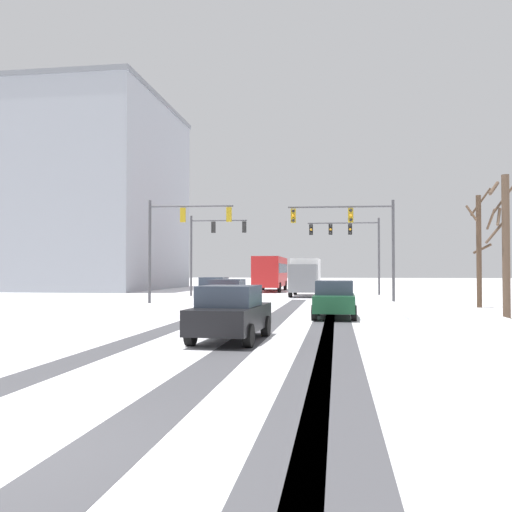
% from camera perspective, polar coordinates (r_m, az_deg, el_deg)
% --- Properties ---
extents(wheel_track_left_lane, '(0.96, 34.95, 0.01)m').
position_cam_1_polar(wheel_track_left_lane, '(22.47, -6.92, -6.74)').
color(wheel_track_left_lane, '#4C4C51').
rests_on(wheel_track_left_lane, ground).
extents(wheel_track_right_lane, '(1.02, 34.95, 0.01)m').
position_cam_1_polar(wheel_track_right_lane, '(21.84, 1.41, -6.90)').
color(wheel_track_right_lane, '#4C4C51').
rests_on(wheel_track_right_lane, ground).
extents(wheel_track_center, '(0.87, 34.95, 0.01)m').
position_cam_1_polar(wheel_track_center, '(21.69, 6.93, -6.93)').
color(wheel_track_center, '#4C4C51').
rests_on(wheel_track_center, ground).
extents(wheel_track_oncoming, '(1.07, 34.95, 0.01)m').
position_cam_1_polar(wheel_track_oncoming, '(21.68, 8.46, -6.92)').
color(wheel_track_oncoming, '#4C4C51').
rests_on(wheel_track_oncoming, ground).
extents(sidewalk_kerb_right, '(4.00, 34.95, 0.12)m').
position_cam_1_polar(sidewalk_kerb_right, '(20.68, 22.19, -6.94)').
color(sidewalk_kerb_right, white).
rests_on(sidewalk_kerb_right, ground).
extents(traffic_signal_far_left, '(4.66, 0.52, 6.50)m').
position_cam_1_polar(traffic_signal_far_left, '(44.78, -4.74, 1.73)').
color(traffic_signal_far_left, '#47474C').
rests_on(traffic_signal_far_left, ground).
extents(traffic_signal_near_left, '(5.41, 0.60, 6.50)m').
position_cam_1_polar(traffic_signal_near_left, '(35.09, -8.01, 2.69)').
color(traffic_signal_near_left, '#47474C').
rests_on(traffic_signal_near_left, ground).
extents(traffic_signal_near_right, '(6.68, 0.70, 6.50)m').
position_cam_1_polar(traffic_signal_near_right, '(35.44, 10.26, 2.75)').
color(traffic_signal_near_right, '#47474C').
rests_on(traffic_signal_near_right, ground).
extents(traffic_signal_far_right, '(6.08, 0.56, 6.50)m').
position_cam_1_polar(traffic_signal_far_right, '(47.45, 9.68, 1.82)').
color(traffic_signal_far_right, '#47474C').
rests_on(traffic_signal_far_right, ground).
extents(car_white_lead, '(1.87, 4.12, 1.62)m').
position_cam_1_polar(car_white_lead, '(35.94, -4.33, -3.48)').
color(car_white_lead, silver).
rests_on(car_white_lead, ground).
extents(car_red_second, '(1.85, 4.11, 1.62)m').
position_cam_1_polar(car_red_second, '(28.10, -2.93, -4.04)').
color(car_red_second, red).
rests_on(car_red_second, ground).
extents(car_dark_green_third, '(1.88, 4.12, 1.62)m').
position_cam_1_polar(car_dark_green_third, '(24.13, 8.10, -4.44)').
color(car_dark_green_third, '#194C2D').
rests_on(car_dark_green_third, ground).
extents(car_black_fourth, '(2.00, 4.18, 1.62)m').
position_cam_1_polar(car_black_fourth, '(16.19, -2.65, -5.90)').
color(car_black_fourth, black).
rests_on(car_black_fourth, ground).
extents(bus_oncoming, '(2.81, 11.04, 3.38)m').
position_cam_1_polar(bus_oncoming, '(55.41, 1.54, -1.58)').
color(bus_oncoming, '#B21E1E').
rests_on(bus_oncoming, ground).
extents(box_truck_delivery, '(2.33, 7.41, 3.02)m').
position_cam_1_polar(box_truck_delivery, '(44.71, 5.12, -2.04)').
color(box_truck_delivery, slate).
rests_on(box_truck_delivery, ground).
extents(bare_tree_sidewalk_mid, '(1.33, 1.00, 6.19)m').
position_cam_1_polar(bare_tree_sidewalk_mid, '(26.06, 24.32, 1.33)').
color(bare_tree_sidewalk_mid, brown).
rests_on(bare_tree_sidewalk_mid, ground).
extents(bare_tree_sidewalk_far, '(1.44, 1.47, 6.72)m').
position_cam_1_polar(bare_tree_sidewalk_far, '(33.21, 22.07, 0.95)').
color(bare_tree_sidewalk_far, '#4C3828').
rests_on(bare_tree_sidewalk_far, ground).
extents(office_building_far_left_block, '(18.40, 21.86, 20.91)m').
position_cam_1_polar(office_building_far_left_block, '(65.29, -17.16, 5.96)').
color(office_building_far_left_block, '#9399A3').
rests_on(office_building_far_left_block, ground).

